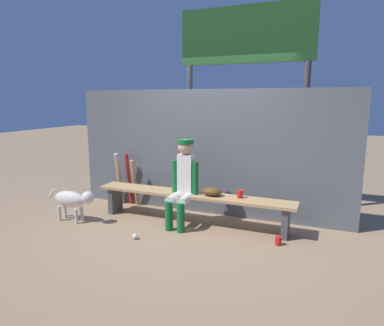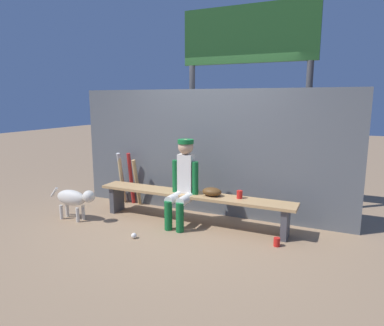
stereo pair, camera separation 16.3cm
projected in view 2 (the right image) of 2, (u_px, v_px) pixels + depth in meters
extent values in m
plane|color=#937556|center=(192.00, 223.00, 5.09)|extent=(30.00, 30.00, 0.00)
cube|color=#595E63|center=(206.00, 153.00, 5.38)|extent=(4.51, 0.03, 1.96)
cube|color=tan|center=(192.00, 195.00, 5.01)|extent=(2.99, 0.36, 0.04)
cube|color=#4C4C51|center=(117.00, 199.00, 5.60)|extent=(0.08, 0.29, 0.41)
cube|color=#4C4C51|center=(285.00, 223.00, 4.50)|extent=(0.08, 0.29, 0.41)
cube|color=silver|center=(186.00, 174.00, 4.99)|extent=(0.22, 0.13, 0.57)
sphere|color=tan|center=(186.00, 147.00, 4.92)|extent=(0.22, 0.22, 0.22)
cylinder|color=#14662D|center=(186.00, 141.00, 4.91)|extent=(0.23, 0.23, 0.06)
cylinder|color=silver|center=(174.00, 198.00, 4.92)|extent=(0.13, 0.38, 0.13)
cylinder|color=#14662D|center=(168.00, 216.00, 4.79)|extent=(0.11, 0.11, 0.41)
cylinder|color=#14662D|center=(175.00, 176.00, 5.05)|extent=(0.09, 0.09, 0.48)
cylinder|color=silver|center=(186.00, 199.00, 4.85)|extent=(0.13, 0.38, 0.13)
cylinder|color=#14662D|center=(180.00, 217.00, 4.72)|extent=(0.11, 0.11, 0.41)
cylinder|color=#14662D|center=(195.00, 178.00, 4.92)|extent=(0.09, 0.09, 0.48)
ellipsoid|color=#593819|center=(212.00, 192.00, 4.87)|extent=(0.28, 0.20, 0.12)
cylinder|color=tan|center=(137.00, 182.00, 5.86)|extent=(0.07, 0.22, 0.81)
cylinder|color=#B22323|center=(131.00, 178.00, 5.95)|extent=(0.08, 0.19, 0.91)
cylinder|color=tan|center=(122.00, 180.00, 5.97)|extent=(0.10, 0.22, 0.83)
cylinder|color=#B7B7BC|center=(122.00, 178.00, 5.98)|extent=(0.10, 0.29, 0.91)
sphere|color=white|center=(134.00, 236.00, 4.52)|extent=(0.07, 0.07, 0.07)
cylinder|color=red|center=(277.00, 242.00, 4.28)|extent=(0.08, 0.08, 0.11)
cylinder|color=red|center=(240.00, 194.00, 4.75)|extent=(0.08, 0.08, 0.11)
cylinder|color=#3F3F42|center=(192.00, 134.00, 6.13)|extent=(0.10, 0.10, 2.37)
cylinder|color=#3F3F42|center=(306.00, 140.00, 5.33)|extent=(0.10, 0.10, 2.37)
cube|color=#1E471E|center=(248.00, 34.00, 5.43)|extent=(2.18, 0.08, 0.89)
ellipsoid|color=beige|center=(71.00, 198.00, 5.19)|extent=(0.52, 0.20, 0.24)
sphere|color=beige|center=(89.00, 196.00, 5.04)|extent=(0.18, 0.18, 0.18)
cylinder|color=beige|center=(54.00, 192.00, 5.32)|extent=(0.15, 0.04, 0.16)
cylinder|color=beige|center=(83.00, 213.00, 5.22)|extent=(0.05, 0.05, 0.22)
cylinder|color=beige|center=(78.00, 215.00, 5.11)|extent=(0.05, 0.05, 0.22)
cylinder|color=beige|center=(67.00, 210.00, 5.35)|extent=(0.05, 0.05, 0.22)
cylinder|color=beige|center=(61.00, 212.00, 5.24)|extent=(0.05, 0.05, 0.22)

